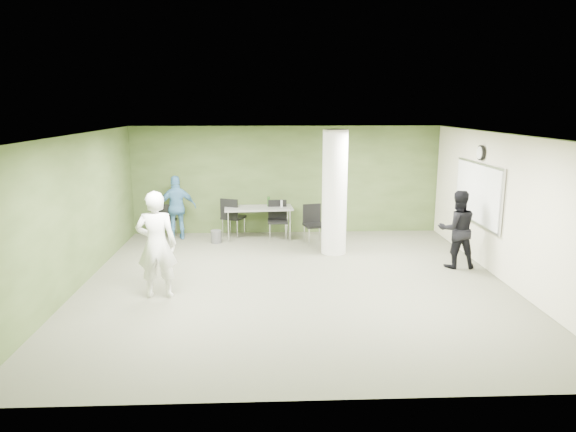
{
  "coord_description": "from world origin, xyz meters",
  "views": [
    {
      "loc": [
        -0.53,
        -9.28,
        3.31
      ],
      "look_at": [
        -0.09,
        1.0,
        1.09
      ],
      "focal_mm": 32.0,
      "sensor_mm": 36.0,
      "label": 1
    }
  ],
  "objects_px": {
    "man_blue": "(177,208)",
    "chair_back_left": "(165,218)",
    "folding_table": "(259,209)",
    "woman_white": "(157,245)",
    "man_black": "(457,229)"
  },
  "relations": [
    {
      "from": "chair_back_left",
      "to": "woman_white",
      "type": "relative_size",
      "value": 0.48
    },
    {
      "from": "man_blue",
      "to": "folding_table",
      "type": "bearing_deg",
      "value": 165.91
    },
    {
      "from": "man_blue",
      "to": "chair_back_left",
      "type": "bearing_deg",
      "value": -28.28
    },
    {
      "from": "chair_back_left",
      "to": "man_black",
      "type": "height_order",
      "value": "man_black"
    },
    {
      "from": "folding_table",
      "to": "chair_back_left",
      "type": "relative_size",
      "value": 1.93
    },
    {
      "from": "chair_back_left",
      "to": "woman_white",
      "type": "xyz_separation_m",
      "value": [
        0.67,
        -4.11,
        0.42
      ]
    },
    {
      "from": "chair_back_left",
      "to": "man_black",
      "type": "relative_size",
      "value": 0.56
    },
    {
      "from": "woman_white",
      "to": "man_black",
      "type": "bearing_deg",
      "value": -167.99
    },
    {
      "from": "woman_white",
      "to": "man_blue",
      "type": "xyz_separation_m",
      "value": [
        -0.33,
        4.02,
        -0.14
      ]
    },
    {
      "from": "chair_back_left",
      "to": "woman_white",
      "type": "bearing_deg",
      "value": 109.51
    },
    {
      "from": "man_blue",
      "to": "man_black",
      "type": "bearing_deg",
      "value": 143.85
    },
    {
      "from": "woman_white",
      "to": "man_black",
      "type": "distance_m",
      "value": 6.02
    },
    {
      "from": "chair_back_left",
      "to": "woman_white",
      "type": "distance_m",
      "value": 4.18
    },
    {
      "from": "folding_table",
      "to": "man_blue",
      "type": "relative_size",
      "value": 1.08
    },
    {
      "from": "folding_table",
      "to": "man_black",
      "type": "xyz_separation_m",
      "value": [
        4.11,
        -2.55,
        0.06
      ]
    }
  ]
}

